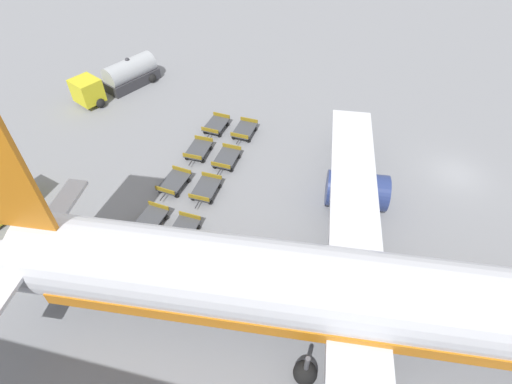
# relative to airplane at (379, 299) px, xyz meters

# --- Properties ---
(ground_plane) EXTENTS (500.00, 500.00, 0.00)m
(ground_plane) POSITION_rel_airplane_xyz_m (-14.61, 6.20, -3.16)
(ground_plane) COLOR gray
(airplane) EXTENTS (35.31, 42.84, 13.19)m
(airplane) POSITION_rel_airplane_xyz_m (0.00, 0.00, 0.00)
(airplane) COLOR silver
(airplane) RESTS_ON ground_plane
(fuel_tanker_primary) EXTENTS (8.85, 6.01, 2.86)m
(fuel_tanker_primary) POSITION_rel_airplane_xyz_m (-20.41, -24.85, -1.95)
(fuel_tanker_primary) COLOR yellow
(fuel_tanker_primary) RESTS_ON ground_plane
(baggage_dolly_row_near_col_a) EXTENTS (3.28, 1.90, 0.92)m
(baggage_dolly_row_near_col_a) POSITION_rel_airplane_xyz_m (-15.84, -13.64, -2.69)
(baggage_dolly_row_near_col_a) COLOR #424449
(baggage_dolly_row_near_col_a) RESTS_ON ground_plane
(baggage_dolly_row_near_col_b) EXTENTS (3.25, 1.79, 0.92)m
(baggage_dolly_row_near_col_b) POSITION_rel_airplane_xyz_m (-12.19, -13.98, -2.69)
(baggage_dolly_row_near_col_b) COLOR #424449
(baggage_dolly_row_near_col_b) RESTS_ON ground_plane
(baggage_dolly_row_near_col_c) EXTENTS (3.29, 1.95, 0.92)m
(baggage_dolly_row_near_col_c) POSITION_rel_airplane_xyz_m (-8.10, -14.43, -2.69)
(baggage_dolly_row_near_col_c) COLOR #424449
(baggage_dolly_row_near_col_c) RESTS_ON ground_plane
(baggage_dolly_row_near_col_d) EXTENTS (3.29, 1.92, 0.92)m
(baggage_dolly_row_near_col_d) POSITION_rel_airplane_xyz_m (-4.18, -14.59, -2.69)
(baggage_dolly_row_near_col_d) COLOR #424449
(baggage_dolly_row_near_col_d) RESTS_ON ground_plane
(baggage_dolly_row_mid_a_col_a) EXTENTS (3.27, 1.86, 0.92)m
(baggage_dolly_row_mid_a_col_a) POSITION_rel_airplane_xyz_m (-15.68, -11.04, -2.69)
(baggage_dolly_row_mid_a_col_a) COLOR #424449
(baggage_dolly_row_mid_a_col_a) RESTS_ON ground_plane
(baggage_dolly_row_mid_a_col_b) EXTENTS (3.26, 1.84, 0.92)m
(baggage_dolly_row_mid_a_col_b) POSITION_rel_airplane_xyz_m (-11.69, -11.45, -2.69)
(baggage_dolly_row_mid_a_col_b) COLOR #424449
(baggage_dolly_row_mid_a_col_b) RESTS_ON ground_plane
(baggage_dolly_row_mid_a_col_c) EXTENTS (3.25, 1.81, 0.92)m
(baggage_dolly_row_mid_a_col_c) POSITION_rel_airplane_xyz_m (-7.98, -11.92, -2.69)
(baggage_dolly_row_mid_a_col_c) COLOR #424449
(baggage_dolly_row_mid_a_col_c) RESTS_ON ground_plane
(baggage_dolly_row_mid_a_col_d) EXTENTS (3.26, 1.83, 0.92)m
(baggage_dolly_row_mid_a_col_d) POSITION_rel_airplane_xyz_m (-3.81, -12.11, -2.69)
(baggage_dolly_row_mid_a_col_d) COLOR #424449
(baggage_dolly_row_mid_a_col_d) RESTS_ON ground_plane
(stand_guidance_stripe) EXTENTS (2.05, 20.80, 0.01)m
(stand_guidance_stripe) POSITION_rel_airplane_xyz_m (-1.18, -8.94, -3.15)
(stand_guidance_stripe) COLOR yellow
(stand_guidance_stripe) RESTS_ON ground_plane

